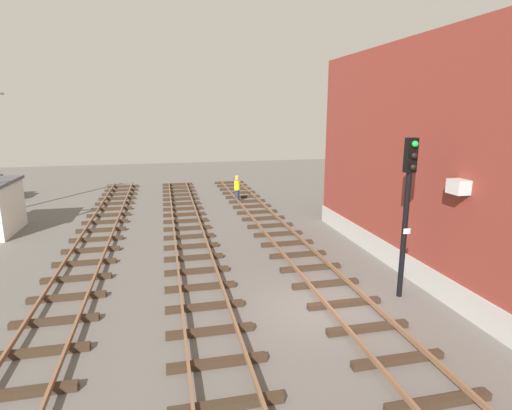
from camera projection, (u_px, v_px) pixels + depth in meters
ground_plane at (320, 309)px, 13.23m from camera, size 80.00×80.00×0.00m
track_near_building at (344, 302)px, 13.38m from camera, size 2.50×49.48×0.32m
track_centre at (207, 317)px, 12.42m from camera, size 2.50×49.48×0.32m
track_far at (48, 334)px, 11.46m from camera, size 2.50×49.48×0.32m
signal_mast at (407, 200)px, 13.37m from camera, size 0.36×0.40×5.40m
brick_building at (487, 160)px, 15.44m from camera, size 6.41×17.10×8.85m
track_worker_foreground at (237, 189)px, 28.66m from camera, size 0.40×0.40×1.87m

